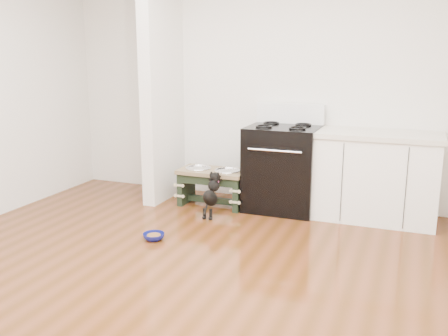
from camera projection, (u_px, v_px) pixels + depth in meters
ground at (173, 288)px, 3.68m from camera, size 5.00×5.00×0.00m
room_shell at (167, 64)px, 3.32m from camera, size 5.00×5.00×5.00m
partition_wall at (162, 83)px, 5.70m from camera, size 0.15×0.80×2.70m
oven_range at (283, 167)px, 5.44m from camera, size 0.76×0.69×1.14m
cabinet_run at (376, 176)px, 5.12m from camera, size 1.24×0.64×0.91m
dog_feeder at (213, 180)px, 5.59m from camera, size 0.76×0.41×0.43m
puppy at (212, 193)px, 5.24m from camera, size 0.13×0.39×0.46m
floor_bowl at (154, 237)px, 4.61m from camera, size 0.24×0.24×0.06m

